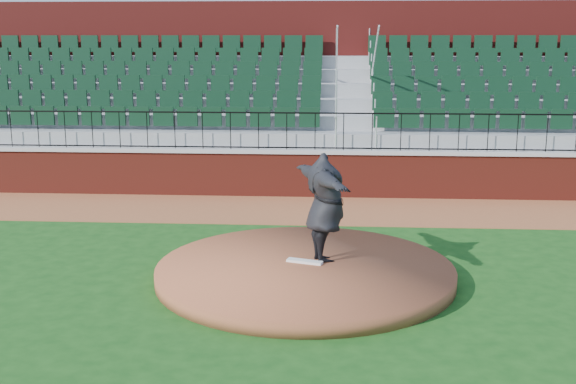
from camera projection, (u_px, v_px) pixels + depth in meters
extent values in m
plane|color=#144413|center=(283.00, 280.00, 12.87)|extent=(90.00, 90.00, 0.00)
cube|color=brown|center=(298.00, 209.00, 18.13)|extent=(34.00, 3.20, 0.01)
cube|color=maroon|center=(301.00, 175.00, 19.57)|extent=(34.00, 0.35, 1.20)
cube|color=#B7B7B7|center=(301.00, 151.00, 19.43)|extent=(34.00, 0.45, 0.10)
cube|color=maroon|center=(308.00, 83.00, 24.50)|extent=(34.00, 0.50, 5.50)
cylinder|color=brown|center=(305.00, 272.00, 12.90)|extent=(5.40, 5.40, 0.25)
cube|color=white|center=(305.00, 261.00, 13.03)|extent=(0.69, 0.36, 0.04)
imported|color=black|center=(325.00, 207.00, 12.94)|extent=(1.50, 2.57, 2.02)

